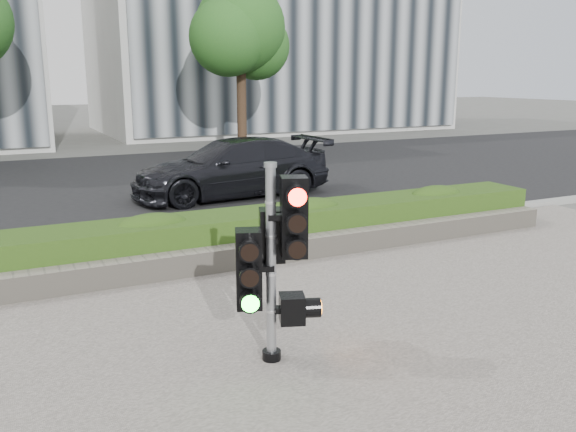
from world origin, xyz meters
The scene contains 10 objects.
ground centered at (0.00, 0.00, 0.00)m, with size 120.00×120.00×0.00m, color #51514C.
sidewalk centered at (0.00, -2.50, 0.01)m, with size 16.00×11.00×0.03m, color #9E9389.
road centered at (0.00, 10.00, 0.01)m, with size 60.00×13.00×0.02m, color black.
curb centered at (0.00, 3.15, 0.06)m, with size 60.00×0.25×0.12m, color gray.
stone_wall centered at (0.00, 1.90, 0.20)m, with size 12.00×0.32×0.34m, color gray.
hedge centered at (0.00, 2.55, 0.37)m, with size 12.00×1.00×0.68m, color #4E7724.
building_right centered at (11.00, 25.00, 6.00)m, with size 18.00×10.00×12.00m, color #B7B7B2.
tree_right centered at (5.48, 15.55, 4.48)m, with size 4.10×3.58×6.53m.
traffic_signal centered at (-0.89, -1.11, 1.15)m, with size 0.75×0.62×2.03m.
car_dark centered at (1.87, 7.20, 0.71)m, with size 1.94×4.78×1.39m, color black.
Camera 1 is at (-3.31, -6.34, 2.86)m, focal length 38.00 mm.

